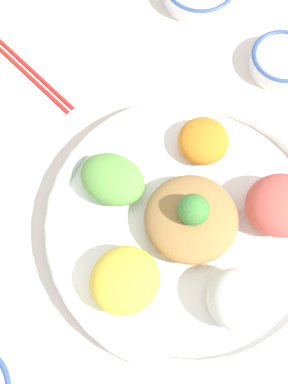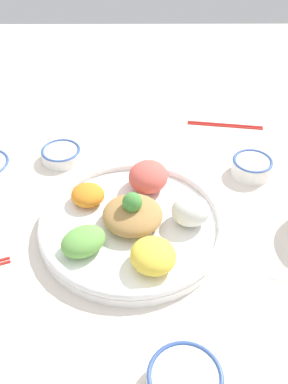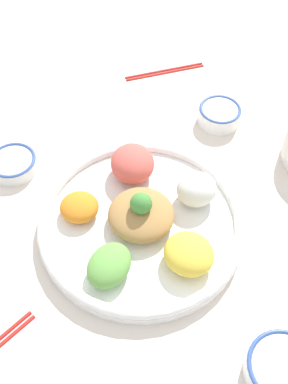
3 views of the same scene
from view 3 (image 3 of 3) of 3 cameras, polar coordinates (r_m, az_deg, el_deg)
The scene contains 6 objects.
ground_plane at distance 0.85m, azimuth -1.18°, elevation -7.16°, with size 2.40×2.40×0.00m, color silver.
salad_platter at distance 0.85m, azimuth -0.20°, elevation -3.39°, with size 0.39×0.39×0.10m.
sauce_bowl_red at distance 0.77m, azimuth 17.24°, elevation -20.72°, with size 0.12×0.12×0.04m.
rice_bowl_blue at distance 1.05m, azimuth 9.55°, elevation 9.71°, with size 0.10×0.10×0.04m.
rice_bowl_plain at distance 0.98m, azimuth -16.25°, elevation 3.50°, with size 0.10×0.10×0.03m.
chopsticks_pair_near at distance 1.19m, azimuth 2.66°, elevation 15.11°, with size 0.05×0.21×0.01m.
Camera 3 is at (0.39, -0.16, 0.73)m, focal length 42.00 mm.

